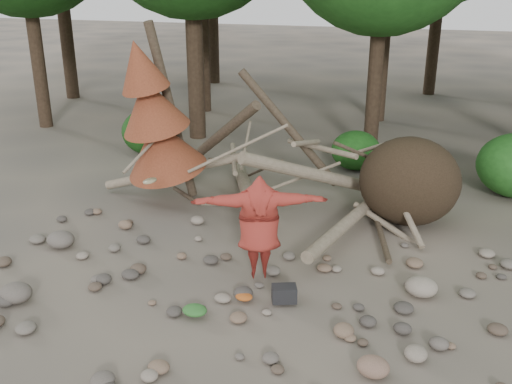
% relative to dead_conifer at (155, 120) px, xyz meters
% --- Properties ---
extents(ground, '(120.00, 120.00, 0.00)m').
position_rel_dead_conifer_xyz_m(ground, '(3.12, -3.37, -2.11)').
color(ground, '#514C44').
rests_on(ground, ground).
extents(deadfall_pile, '(8.55, 5.24, 3.30)m').
position_rel_dead_conifer_xyz_m(deadfall_pile, '(5.13, 0.87, -1.16)').
color(deadfall_pile, '#332619').
rests_on(deadfall_pile, ground).
extents(dead_conifer, '(2.06, 2.16, 4.35)m').
position_rel_dead_conifer_xyz_m(dead_conifer, '(0.00, 0.00, 0.00)').
color(dead_conifer, '#4C3F30').
rests_on(dead_conifer, ground).
extents(bush_left, '(1.80, 1.80, 1.44)m').
position_rel_dead_conifer_xyz_m(bush_left, '(-2.38, 3.83, -1.39)').
color(bush_left, '#174713').
rests_on(bush_left, ground).
extents(bush_mid, '(1.40, 1.40, 1.12)m').
position_rel_dead_conifer_xyz_m(bush_mid, '(3.92, 4.43, -1.55)').
color(bush_mid, '#1F5B1A').
rests_on(bush_mid, ground).
extents(frisbee_thrower, '(3.52, 1.49, 1.93)m').
position_rel_dead_conifer_xyz_m(frisbee_thrower, '(3.46, -2.61, -1.07)').
color(frisbee_thrower, maroon).
rests_on(frisbee_thrower, ground).
extents(backpack, '(0.49, 0.41, 0.28)m').
position_rel_dead_conifer_xyz_m(backpack, '(4.15, -3.28, -1.97)').
color(backpack, black).
rests_on(backpack, ground).
extents(cloth_green, '(0.41, 0.34, 0.15)m').
position_rel_dead_conifer_xyz_m(cloth_green, '(2.90, -4.16, -2.03)').
color(cloth_green, '#2D692A').
rests_on(cloth_green, ground).
extents(cloth_orange, '(0.30, 0.24, 0.11)m').
position_rel_dead_conifer_xyz_m(cloth_orange, '(3.49, -3.46, -2.06)').
color(cloth_orange, '#AB511D').
rests_on(cloth_orange, ground).
extents(boulder_front_left, '(0.55, 0.50, 0.33)m').
position_rel_dead_conifer_xyz_m(boulder_front_left, '(-0.16, -4.74, -1.95)').
color(boulder_front_left, '#605850').
rests_on(boulder_front_left, ground).
extents(boulder_front_right, '(0.46, 0.41, 0.27)m').
position_rel_dead_conifer_xyz_m(boulder_front_right, '(5.85, -4.64, -1.97)').
color(boulder_front_right, '#866654').
rests_on(boulder_front_right, ground).
extents(boulder_mid_right, '(0.56, 0.51, 0.34)m').
position_rel_dead_conifer_xyz_m(boulder_mid_right, '(6.30, -2.22, -1.94)').
color(boulder_mid_right, gray).
rests_on(boulder_mid_right, ground).
extents(boulder_mid_left, '(0.57, 0.51, 0.34)m').
position_rel_dead_conifer_xyz_m(boulder_mid_left, '(-0.80, -2.74, -1.94)').
color(boulder_mid_left, '#645C54').
rests_on(boulder_mid_left, ground).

